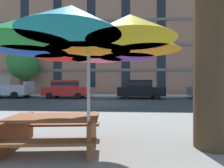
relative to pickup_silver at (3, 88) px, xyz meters
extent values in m
plane|color=#2D3033|center=(10.17, -3.70, -1.03)|extent=(120.00, 120.00, 0.00)
cube|color=gray|center=(10.17, -12.70, -0.97)|extent=(56.00, 9.00, 0.12)
cube|color=#B2ADA3|center=(10.17, 3.10, -0.97)|extent=(56.00, 3.60, 0.12)
cube|color=#A87056|center=(10.17, 11.30, 5.37)|extent=(44.80, 12.00, 12.80)
cube|color=#6B6056|center=(10.17, 5.26, 2.17)|extent=(43.90, 0.08, 0.36)
cube|color=#6B6056|center=(10.17, 5.26, 5.37)|extent=(43.90, 0.08, 0.36)
cube|color=#6B6056|center=(10.17, 5.26, 8.57)|extent=(43.90, 0.08, 0.36)
cube|color=black|center=(-1.03, 5.27, 5.77)|extent=(1.10, 0.06, 11.60)
cube|color=black|center=(3.45, 5.27, 5.77)|extent=(1.10, 0.06, 11.60)
cube|color=black|center=(7.93, 5.27, 5.77)|extent=(1.10, 0.06, 11.60)
cube|color=black|center=(12.41, 5.27, 5.77)|extent=(1.10, 0.06, 11.60)
cube|color=black|center=(16.89, 5.27, 5.77)|extent=(1.10, 0.06, 11.60)
cube|color=black|center=(21.37, 5.27, 5.77)|extent=(1.10, 0.06, 11.60)
cube|color=#A8AAB2|center=(0.24, 0.00, -0.21)|extent=(5.10, 1.90, 0.96)
cube|color=#A8AAB2|center=(2.71, 0.00, 0.45)|extent=(0.16, 1.75, 0.36)
cylinder|color=black|center=(1.82, 0.95, -0.69)|extent=(0.68, 0.22, 0.68)
cylinder|color=black|center=(1.82, -0.95, -0.69)|extent=(0.68, 0.22, 0.68)
cube|color=#B21E19|center=(6.52, 0.00, -0.33)|extent=(4.40, 1.76, 0.80)
cube|color=#B21E19|center=(6.37, 0.00, 0.41)|extent=(2.30, 1.55, 0.68)
cube|color=black|center=(6.37, 0.00, 0.41)|extent=(2.32, 1.57, 0.32)
cylinder|color=black|center=(7.88, 0.88, -0.73)|extent=(0.60, 0.22, 0.60)
cylinder|color=black|center=(7.88, -0.88, -0.73)|extent=(0.60, 0.22, 0.60)
cylinder|color=black|center=(5.16, 0.88, -0.73)|extent=(0.60, 0.22, 0.60)
cylinder|color=black|center=(5.16, -0.88, -0.73)|extent=(0.60, 0.22, 0.60)
cube|color=black|center=(13.67, 0.00, -0.33)|extent=(4.40, 1.76, 0.80)
cube|color=black|center=(13.52, 0.00, 0.41)|extent=(2.30, 1.55, 0.68)
cube|color=black|center=(13.52, 0.00, 0.41)|extent=(2.32, 1.57, 0.32)
cylinder|color=black|center=(15.03, 0.88, -0.73)|extent=(0.60, 0.22, 0.60)
cylinder|color=black|center=(15.03, -0.88, -0.73)|extent=(0.60, 0.22, 0.60)
cylinder|color=black|center=(12.31, 0.88, -0.73)|extent=(0.60, 0.22, 0.60)
cylinder|color=black|center=(12.31, -0.88, -0.73)|extent=(0.60, 0.22, 0.60)
cube|color=slate|center=(20.51, 0.00, -0.33)|extent=(4.40, 1.76, 0.80)
cube|color=slate|center=(20.36, 0.00, 0.41)|extent=(2.30, 1.55, 0.68)
cube|color=black|center=(20.36, 0.00, 0.41)|extent=(2.32, 1.57, 0.32)
cylinder|color=black|center=(21.87, 0.88, -0.73)|extent=(0.60, 0.22, 0.60)
cylinder|color=black|center=(19.15, 0.88, -0.73)|extent=(0.60, 0.22, 0.60)
cylinder|color=black|center=(19.15, -0.88, -0.73)|extent=(0.60, 0.22, 0.60)
cylinder|color=brown|center=(-0.38, 3.54, 0.30)|extent=(0.40, 0.40, 2.66)
sphere|color=#2D702D|center=(-0.07, 3.55, 2.67)|extent=(3.49, 3.49, 3.49)
sphere|color=#2D702D|center=(-0.07, 3.32, 2.51)|extent=(3.08, 3.08, 3.08)
sphere|color=#2D702D|center=(-0.71, 3.71, 3.22)|extent=(2.86, 2.86, 2.86)
cylinder|color=silver|center=(11.29, -12.70, 0.17)|extent=(0.06, 0.06, 2.39)
cone|color=orange|center=(12.32, -12.70, 1.18)|extent=(1.23, 1.23, 0.37)
cone|color=#662D9E|center=(12.02, -11.97, 1.18)|extent=(1.23, 1.23, 0.37)
cone|color=#E5668C|center=(11.29, -11.67, 1.18)|extent=(1.23, 1.23, 0.37)
cone|color=red|center=(10.56, -11.97, 1.18)|extent=(1.23, 1.23, 0.37)
cone|color=blue|center=(10.26, -12.70, 1.18)|extent=(1.23, 1.23, 0.37)
cone|color=green|center=(10.56, -13.43, 1.18)|extent=(1.23, 1.23, 0.37)
cone|color=#199EB2|center=(11.29, -13.73, 1.18)|extent=(1.23, 1.23, 0.37)
cone|color=yellow|center=(12.02, -13.43, 1.18)|extent=(1.23, 1.23, 0.37)
cone|color=orange|center=(11.29, -12.70, 1.22)|extent=(1.54, 1.54, 0.45)
cube|color=brown|center=(10.51, -12.38, -0.29)|extent=(1.87, 0.97, 0.06)
cube|color=brown|center=(10.57, -13.00, -0.59)|extent=(1.82, 0.46, 0.05)
cube|color=brown|center=(10.45, -11.76, -0.59)|extent=(1.82, 0.46, 0.05)
cube|color=brown|center=(11.29, -12.30, -0.66)|extent=(0.22, 1.40, 0.74)
cube|color=brown|center=(9.74, -12.46, -0.66)|extent=(0.22, 1.40, 0.74)
cylinder|color=#4C3823|center=(13.73, -12.22, 1.42)|extent=(0.66, 0.66, 4.88)
camera|label=1|loc=(11.90, -15.68, 0.41)|focal=26.13mm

